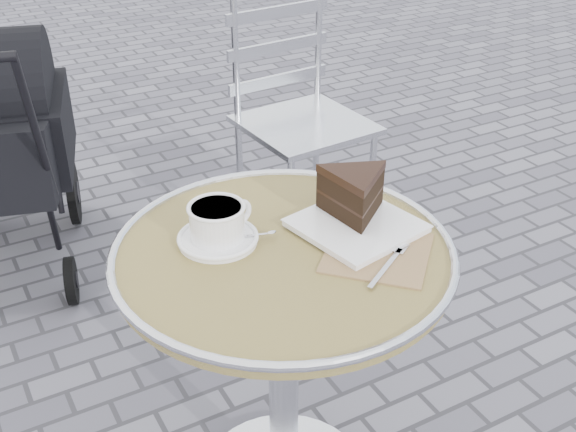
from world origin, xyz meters
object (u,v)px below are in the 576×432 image
cafe_table (283,313)px  cake_plate_set (356,201)px  bistro_chair (290,92)px  baby_stroller (2,153)px  cappuccino_set (218,226)px

cafe_table → cake_plate_set: 0.29m
bistro_chair → baby_stroller: bearing=158.3°
cafe_table → cappuccino_set: size_ratio=3.86×
cappuccino_set → baby_stroller: 1.40m
cafe_table → bistro_chair: bistro_chair is taller
cappuccino_set → cake_plate_set: size_ratio=0.51×
cake_plate_set → bistro_chair: size_ratio=0.40×
cafe_table → bistro_chair: (0.64, 1.12, 0.02)m
bistro_chair → cake_plate_set: bearing=-116.5°
cake_plate_set → baby_stroller: size_ratio=0.38×
cafe_table → cake_plate_set: cake_plate_set is taller
cafe_table → baby_stroller: size_ratio=0.73×
bistro_chair → baby_stroller: 1.06m
cafe_table → cake_plate_set: (0.19, 0.02, 0.22)m
cafe_table → cake_plate_set: size_ratio=1.95×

